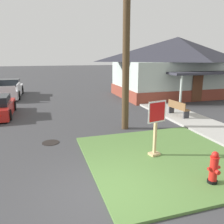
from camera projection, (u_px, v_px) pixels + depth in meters
The scene contains 10 objects.
ground_plane at pixel (108, 194), 6.02m from camera, with size 160.00×160.00×0.00m, color #3D3D3F.
grass_corner_patch at pixel (164, 157), 8.09m from camera, with size 5.33×5.56×0.08m, color #567F3D.
sidewalk_strip at pixel (184, 117), 13.35m from camera, with size 2.20×17.95×0.12m, color #B2AFA8.
fire_hydrant at pixel (214, 168), 6.31m from camera, with size 0.38×0.34×0.93m.
stop_sign at pixel (156, 129), 7.96m from camera, with size 0.74×0.35×1.98m.
manhole_cover at pixel (51, 143), 9.55m from camera, with size 0.70×0.70×0.02m, color black.
pickup_truck_white at pixel (9, 90), 20.01m from camera, with size 2.07×5.54×1.48m.
street_bench at pixel (178, 108), 13.31m from camera, with size 0.55×1.53×0.85m.
utility_pole at pixel (126, 23), 10.24m from camera, with size 1.58×0.33×9.62m.
corner_house at pixel (176, 66), 20.30m from camera, with size 10.67×7.78×5.09m.
Camera 1 is at (-1.47, -5.11, 3.54)m, focal length 36.80 mm.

